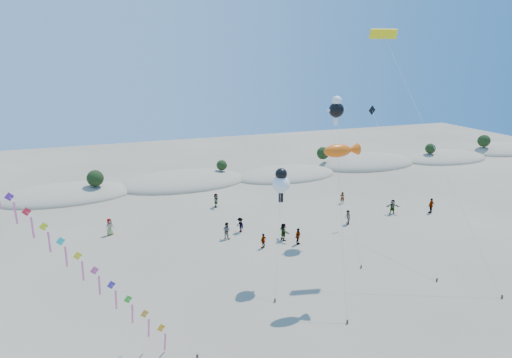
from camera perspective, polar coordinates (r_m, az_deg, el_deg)
The scene contains 7 objects.
dune_ridge at distance 64.16m, azimuth -8.75°, elevation -0.44°, with size 145.30×11.49×5.57m.
fish_kite at distance 32.54m, azimuth 11.32°, elevation 3.72°, with size 3.12×5.34×11.91m.
cartoon_kite_low at distance 34.62m, azimuth 3.36°, elevation -0.44°, with size 2.75×4.56×9.53m.
cartoon_kite_high at distance 43.86m, azimuth 10.68°, elevation 9.23°, with size 2.68×9.28×14.38m.
parafoil_kite at distance 40.08m, azimuth 16.85°, elevation 17.53°, with size 5.87×12.05×20.42m.
dark_kite at distance 46.18m, azimuth 16.98°, elevation 4.02°, with size 3.60×15.48×12.96m.
beachgoers at distance 47.69m, azimuth 4.01°, elevation -5.22°, with size 37.56×14.70×1.83m.
Camera 1 is at (-10.38, -15.35, 18.20)m, focal length 30.00 mm.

